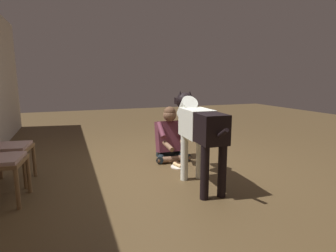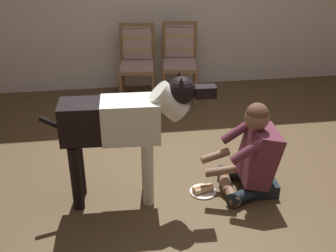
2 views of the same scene
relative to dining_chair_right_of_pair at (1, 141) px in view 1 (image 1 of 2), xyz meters
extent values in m
plane|color=brown|center=(-0.04, -2.12, -0.54)|extent=(15.25, 15.25, 0.00)
cylinder|color=brown|center=(-0.40, -0.32, -0.33)|extent=(0.04, 0.04, 0.42)
cylinder|color=brown|center=(-0.81, -0.26, -0.33)|extent=(0.04, 0.04, 0.42)
cylinder|color=brown|center=(0.16, -0.32, -0.33)|extent=(0.04, 0.04, 0.42)
cylinder|color=brown|center=(-0.25, -0.26, -0.33)|extent=(0.04, 0.04, 0.42)
cylinder|color=brown|center=(0.22, 0.09, -0.33)|extent=(0.04, 0.04, 0.42)
cube|color=brown|center=(-0.01, -0.08, -0.10)|extent=(0.52, 0.52, 0.04)
cube|color=#A98983|center=(-0.01, -0.08, -0.06)|extent=(0.48, 0.48, 0.04)
cube|color=black|center=(0.36, -2.30, -0.48)|extent=(0.26, 0.35, 0.12)
cylinder|color=black|center=(0.19, -2.45, -0.48)|extent=(0.41, 0.25, 0.11)
cylinder|color=brown|center=(0.05, -2.37, -0.48)|extent=(0.10, 0.36, 0.09)
cylinder|color=black|center=(0.21, -2.14, -0.48)|extent=(0.41, 0.28, 0.11)
cylinder|color=brown|center=(0.06, -2.20, -0.48)|extent=(0.14, 0.37, 0.09)
cube|color=brown|center=(0.31, -2.30, -0.18)|extent=(0.33, 0.41, 0.53)
cylinder|color=brown|center=(0.14, -2.46, -0.03)|extent=(0.29, 0.09, 0.24)
cylinder|color=brown|center=(-0.05, -2.41, -0.24)|extent=(0.28, 0.12, 0.12)
cylinder|color=brown|center=(0.16, -2.11, -0.03)|extent=(0.29, 0.09, 0.24)
cylinder|color=brown|center=(-0.04, -2.16, -0.24)|extent=(0.28, 0.10, 0.12)
sphere|color=brown|center=(0.26, -2.29, 0.18)|extent=(0.21, 0.21, 0.21)
sphere|color=brown|center=(0.26, -2.29, 0.22)|extent=(0.19, 0.19, 0.19)
cylinder|color=silver|center=(-0.66, -2.15, -0.25)|extent=(0.10, 0.10, 0.59)
cylinder|color=silver|center=(-0.67, -2.36, -0.25)|extent=(0.10, 0.10, 0.59)
cylinder|color=black|center=(-1.25, -2.12, -0.25)|extent=(0.10, 0.10, 0.59)
cylinder|color=black|center=(-1.26, -2.33, -0.25)|extent=(0.10, 0.10, 0.59)
cube|color=silver|center=(-0.79, -2.25, 0.22)|extent=(0.48, 0.33, 0.34)
cube|color=black|center=(-1.15, -2.23, 0.22)|extent=(0.42, 0.31, 0.33)
cylinder|color=silver|center=(-0.47, -2.26, 0.36)|extent=(0.35, 0.23, 0.34)
sphere|color=black|center=(-0.38, -2.27, 0.46)|extent=(0.23, 0.23, 0.23)
cube|color=black|center=(-0.19, -2.27, 0.44)|extent=(0.18, 0.11, 0.09)
cone|color=black|center=(-0.39, -2.20, 0.54)|extent=(0.08, 0.08, 0.10)
cone|color=black|center=(-0.39, -2.33, 0.54)|extent=(0.08, 0.08, 0.10)
cylinder|color=black|center=(-1.37, -2.22, 0.19)|extent=(0.30, 0.06, 0.20)
cylinder|color=white|center=(-0.17, -2.28, -0.54)|extent=(0.24, 0.24, 0.01)
cylinder|color=#DAB478|center=(-0.16, -2.30, -0.51)|extent=(0.19, 0.09, 0.05)
cylinder|color=#DAB478|center=(-0.17, -2.25, -0.51)|extent=(0.19, 0.09, 0.05)
cylinder|color=brown|center=(-0.17, -2.28, -0.50)|extent=(0.19, 0.08, 0.04)
camera|label=1|loc=(-3.71, -0.79, 0.77)|focal=28.93mm
camera|label=2|loc=(-0.93, -5.33, 1.72)|focal=45.20mm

